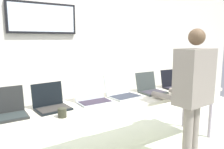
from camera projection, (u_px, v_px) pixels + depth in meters
back_wall at (83, 56)px, 3.58m from camera, size 8.00×0.11×2.48m
workbench at (123, 102)px, 2.73m from camera, size 3.15×0.70×0.80m
equipment_box at (192, 74)px, 3.44m from camera, size 0.36×0.38×0.37m
laptop_station_0 at (5, 111)px, 2.05m from camera, size 0.38×0.31×0.27m
laptop_station_1 at (51, 103)px, 2.29m from camera, size 0.36×0.32×0.26m
laptop_station_2 at (92, 97)px, 2.54m from camera, size 0.38×0.31×0.24m
laptop_station_3 at (122, 92)px, 2.78m from camera, size 0.40×0.37×0.28m
laptop_station_4 at (150, 88)px, 3.00m from camera, size 0.34×0.32×0.27m
laptop_station_5 at (174, 84)px, 3.25m from camera, size 0.36×0.35×0.27m
person at (193, 87)px, 2.45m from camera, size 0.46×0.61×1.64m
coffee_mug at (62, 113)px, 2.04m from camera, size 0.08×0.08×0.09m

